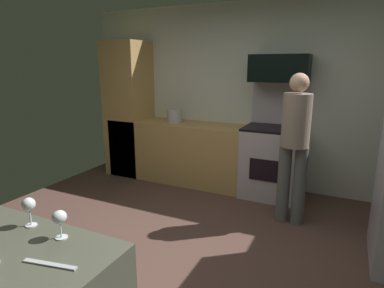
% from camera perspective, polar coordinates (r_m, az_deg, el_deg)
% --- Properties ---
extents(ground_plane, '(5.20, 4.80, 0.02)m').
position_cam_1_polar(ground_plane, '(3.12, -3.18, -20.44)').
color(ground_plane, brown).
extents(wall_back, '(5.20, 0.12, 2.60)m').
position_cam_1_polar(wall_back, '(4.78, 10.37, 8.26)').
color(wall_back, silver).
rests_on(wall_back, ground).
extents(lower_cabinet_run, '(2.40, 0.60, 0.90)m').
position_cam_1_polar(lower_cabinet_run, '(4.92, -1.35, -1.43)').
color(lower_cabinet_run, tan).
rests_on(lower_cabinet_run, ground).
extents(cabinet_column, '(0.60, 0.60, 2.10)m').
position_cam_1_polar(cabinet_column, '(5.33, -11.07, 6.07)').
color(cabinet_column, tan).
rests_on(cabinet_column, ground).
extents(oven_range, '(0.76, 0.65, 1.53)m').
position_cam_1_polar(oven_range, '(4.48, 14.05, -2.54)').
color(oven_range, '#BDB0BA').
rests_on(oven_range, ground).
extents(microwave, '(0.74, 0.38, 0.35)m').
position_cam_1_polar(microwave, '(4.39, 15.21, 12.78)').
color(microwave, black).
rests_on(microwave, oven_range).
extents(person_cook, '(0.31, 0.30, 1.67)m').
position_cam_1_polar(person_cook, '(3.65, 17.69, 0.33)').
color(person_cook, '#595959').
rests_on(person_cook, ground).
extents(wine_glass_mid, '(0.07, 0.07, 0.15)m').
position_cam_1_polar(wine_glass_mid, '(1.77, -22.37, -12.04)').
color(wine_glass_mid, silver).
rests_on(wine_glass_mid, counter_island).
extents(wine_glass_far, '(0.07, 0.07, 0.16)m').
position_cam_1_polar(wine_glass_far, '(1.95, -26.88, -9.68)').
color(wine_glass_far, silver).
rests_on(wine_glass_far, counter_island).
extents(knife_chef, '(0.26, 0.07, 0.01)m').
position_cam_1_polar(knife_chef, '(1.62, -23.82, -18.87)').
color(knife_chef, '#B7BABF').
rests_on(knife_chef, counter_island).
extents(stock_pot, '(0.23, 0.23, 0.19)m').
position_cam_1_polar(stock_pot, '(4.89, -3.12, 4.97)').
color(stock_pot, '#C1B8BF').
rests_on(stock_pot, lower_cabinet_run).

